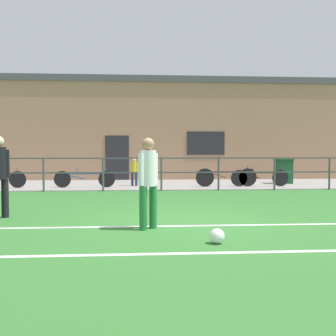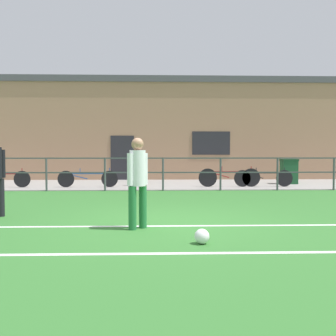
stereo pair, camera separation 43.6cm
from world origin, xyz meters
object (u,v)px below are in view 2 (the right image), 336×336
(player_striker, at_px, (138,177))
(bicycle_parked_0, at_px, (88,179))
(spectator_child, at_px, (137,170))
(trash_bin_0, at_px, (289,171))
(bicycle_parked_3, at_px, (263,178))
(bicycle_parked_1, at_px, (1,179))
(bicycle_parked_2, at_px, (229,177))
(soccer_ball_match, at_px, (202,236))

(player_striker, height_order, bicycle_parked_0, player_striker)
(spectator_child, bearing_deg, trash_bin_0, -155.06)
(player_striker, relative_size, bicycle_parked_0, 0.71)
(bicycle_parked_3, bearing_deg, spectator_child, 173.69)
(bicycle_parked_1, distance_m, bicycle_parked_2, 8.54)
(soccer_ball_match, distance_m, bicycle_parked_0, 9.54)
(bicycle_parked_0, bearing_deg, trash_bin_0, 8.88)
(player_striker, xyz_separation_m, soccer_ball_match, (1.00, -1.15, -0.80))
(player_striker, relative_size, trash_bin_0, 1.56)
(bicycle_parked_0, bearing_deg, bicycle_parked_3, 0.00)
(soccer_ball_match, xyz_separation_m, bicycle_parked_1, (-6.42, 8.98, 0.23))
(soccer_ball_match, bearing_deg, bicycle_parked_3, 69.14)
(spectator_child, bearing_deg, bicycle_parked_0, 34.39)
(bicycle_parked_0, distance_m, bicycle_parked_2, 5.34)
(trash_bin_0, bearing_deg, bicycle_parked_2, -155.14)
(spectator_child, bearing_deg, bicycle_parked_3, -168.04)
(soccer_ball_match, xyz_separation_m, trash_bin_0, (4.84, 10.24, 0.43))
(bicycle_parked_0, height_order, bicycle_parked_2, bicycle_parked_2)
(bicycle_parked_3, bearing_deg, bicycle_parked_1, 180.00)
(player_striker, distance_m, bicycle_parked_0, 8.16)
(spectator_child, distance_m, bicycle_parked_2, 3.55)
(player_striker, height_order, bicycle_parked_1, player_striker)
(soccer_ball_match, height_order, bicycle_parked_1, bicycle_parked_1)
(soccer_ball_match, relative_size, bicycle_parked_0, 0.10)
(player_striker, height_order, trash_bin_0, player_striker)
(soccer_ball_match, bearing_deg, spectator_child, 98.26)
(spectator_child, relative_size, bicycle_parked_3, 0.48)
(player_striker, distance_m, spectator_child, 8.37)
(player_striker, distance_m, bicycle_parked_1, 9.54)
(bicycle_parked_0, xyz_separation_m, bicycle_parked_3, (6.64, 0.00, 0.01))
(player_striker, bearing_deg, soccer_ball_match, -91.64)
(soccer_ball_match, relative_size, bicycle_parked_2, 0.10)
(bicycle_parked_0, xyz_separation_m, trash_bin_0, (8.06, 1.26, 0.19))
(player_striker, bearing_deg, bicycle_parked_3, 18.11)
(bicycle_parked_1, height_order, bicycle_parked_3, bicycle_parked_3)
(bicycle_parked_2, height_order, trash_bin_0, trash_bin_0)
(player_striker, relative_size, bicycle_parked_2, 0.68)
(soccer_ball_match, distance_m, bicycle_parked_3, 9.61)
(bicycle_parked_0, relative_size, bicycle_parked_1, 1.05)
(bicycle_parked_0, bearing_deg, bicycle_parked_1, 180.00)
(bicycle_parked_1, height_order, bicycle_parked_2, bicycle_parked_2)
(bicycle_parked_1, bearing_deg, bicycle_parked_3, 0.00)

